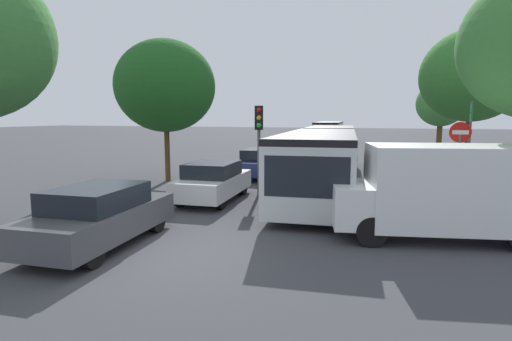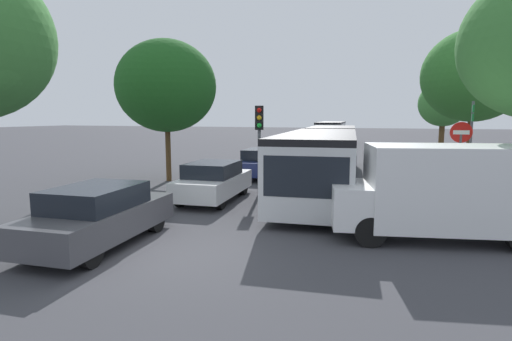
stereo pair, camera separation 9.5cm
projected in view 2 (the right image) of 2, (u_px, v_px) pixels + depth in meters
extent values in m
plane|color=#3D3D42|center=(172.00, 254.00, 8.77)|extent=(200.00, 200.00, 0.00)
cube|color=silver|center=(320.00, 165.00, 14.44)|extent=(3.26, 9.32, 1.97)
cube|color=black|center=(320.00, 155.00, 14.40)|extent=(3.25, 8.96, 0.87)
cube|color=black|center=(320.00, 135.00, 14.30)|extent=(3.26, 9.32, 0.19)
cube|color=silver|center=(332.00, 147.00, 22.79)|extent=(3.00, 6.45, 1.97)
cube|color=black|center=(332.00, 141.00, 22.74)|extent=(3.00, 6.20, 0.87)
cube|color=black|center=(333.00, 128.00, 22.64)|extent=(3.00, 6.45, 0.19)
cylinder|color=black|center=(328.00, 153.00, 19.31)|extent=(1.89, 1.12, 1.81)
cube|color=black|center=(306.00, 177.00, 10.05)|extent=(2.16, 0.29, 1.06)
cylinder|color=black|center=(347.00, 205.00, 11.49)|extent=(0.37, 0.98, 0.96)
cylinder|color=black|center=(277.00, 201.00, 11.97)|extent=(0.37, 0.98, 0.96)
cylinder|color=black|center=(349.00, 176.00, 17.13)|extent=(0.37, 0.98, 0.96)
cylinder|color=black|center=(301.00, 174.00, 17.61)|extent=(0.37, 0.98, 0.96)
cylinder|color=black|center=(350.00, 161.00, 22.65)|extent=(0.37, 0.98, 0.96)
cylinder|color=black|center=(314.00, 160.00, 23.13)|extent=(0.37, 0.98, 0.96)
cube|color=silver|center=(331.00, 133.00, 43.31)|extent=(3.24, 11.39, 1.96)
cube|color=black|center=(331.00, 129.00, 43.26)|extent=(3.22, 10.83, 0.82)
cube|color=black|center=(332.00, 123.00, 43.17)|extent=(3.24, 11.39, 0.20)
cylinder|color=black|center=(325.00, 138.00, 47.24)|extent=(0.36, 1.00, 0.98)
cylinder|color=black|center=(343.00, 138.00, 46.70)|extent=(0.36, 1.00, 0.98)
cylinder|color=black|center=(318.00, 141.00, 40.45)|extent=(0.36, 1.00, 0.98)
cylinder|color=black|center=(339.00, 142.00, 39.91)|extent=(0.36, 1.00, 0.98)
cube|color=#47474C|center=(100.00, 221.00, 9.33)|extent=(1.98, 4.18, 0.66)
cube|color=black|center=(96.00, 197.00, 9.16)|extent=(1.72, 2.23, 0.50)
cylinder|color=black|center=(108.00, 217.00, 10.80)|extent=(0.25, 0.63, 0.62)
cylinder|color=black|center=(156.00, 220.00, 10.43)|extent=(0.25, 0.63, 0.62)
cylinder|color=black|center=(31.00, 247.00, 8.31)|extent=(0.25, 0.63, 0.62)
cylinder|color=black|center=(90.00, 253.00, 7.93)|extent=(0.25, 0.63, 0.62)
cube|color=white|center=(214.00, 185.00, 14.33)|extent=(1.95, 4.10, 0.65)
cube|color=black|center=(213.00, 169.00, 14.16)|extent=(1.69, 2.19, 0.50)
cylinder|color=black|center=(209.00, 185.00, 15.77)|extent=(0.25, 0.62, 0.61)
cylinder|color=black|center=(243.00, 187.00, 15.41)|extent=(0.25, 0.62, 0.61)
cylinder|color=black|center=(180.00, 198.00, 13.32)|extent=(0.25, 0.62, 0.61)
cylinder|color=black|center=(220.00, 200.00, 12.96)|extent=(0.25, 0.62, 0.61)
cube|color=navy|center=(262.00, 165.00, 19.84)|extent=(1.98, 4.16, 0.66)
cube|color=black|center=(262.00, 154.00, 19.67)|extent=(1.71, 2.22, 0.50)
cylinder|color=black|center=(255.00, 167.00, 21.31)|extent=(0.25, 0.63, 0.62)
cylinder|color=black|center=(282.00, 168.00, 20.93)|extent=(0.25, 0.63, 0.62)
cylinder|color=black|center=(241.00, 174.00, 18.82)|extent=(0.25, 0.63, 0.62)
cylinder|color=black|center=(271.00, 175.00, 18.45)|extent=(0.25, 0.63, 0.62)
cube|color=#B21E19|center=(291.00, 155.00, 25.16)|extent=(2.07, 4.36, 0.69)
cube|color=black|center=(291.00, 145.00, 24.98)|extent=(1.80, 2.33, 0.53)
cylinder|color=black|center=(283.00, 157.00, 26.70)|extent=(0.26, 0.66, 0.65)
cylinder|color=black|center=(306.00, 157.00, 26.31)|extent=(0.26, 0.66, 0.65)
cylinder|color=black|center=(274.00, 161.00, 24.09)|extent=(0.26, 0.66, 0.65)
cylinder|color=black|center=(299.00, 162.00, 23.70)|extent=(0.26, 0.66, 0.65)
cube|color=#B7BABF|center=(302.00, 149.00, 30.20)|extent=(2.00, 4.22, 0.67)
cube|color=black|center=(302.00, 141.00, 30.03)|extent=(1.74, 2.25, 0.51)
cylinder|color=black|center=(295.00, 151.00, 31.68)|extent=(0.26, 0.64, 0.63)
cylinder|color=black|center=(314.00, 151.00, 31.31)|extent=(0.26, 0.64, 0.63)
cylinder|color=black|center=(289.00, 153.00, 29.16)|extent=(0.26, 0.64, 0.63)
cylinder|color=black|center=(309.00, 154.00, 28.79)|extent=(0.26, 0.64, 0.63)
cube|color=white|center=(455.00, 187.00, 9.65)|extent=(4.42, 2.79, 2.00)
cube|color=white|center=(349.00, 203.00, 10.02)|extent=(1.26, 2.04, 1.00)
cylinder|color=black|center=(370.00, 232.00, 9.21)|extent=(0.75, 0.38, 0.72)
cylinder|color=black|center=(360.00, 214.00, 10.86)|extent=(0.75, 0.38, 0.72)
cylinder|color=black|center=(489.00, 218.00, 10.46)|extent=(0.75, 0.38, 0.72)
cylinder|color=#56595E|center=(259.00, 151.00, 15.14)|extent=(0.12, 0.12, 3.40)
cube|color=black|center=(259.00, 118.00, 14.97)|extent=(0.38, 0.33, 0.90)
sphere|color=red|center=(259.00, 110.00, 14.78)|extent=(0.18, 0.18, 0.18)
sphere|color=#EAAD14|center=(259.00, 118.00, 14.82)|extent=(0.18, 0.18, 0.18)
sphere|color=green|center=(259.00, 125.00, 14.86)|extent=(0.18, 0.18, 0.18)
cylinder|color=#56595E|center=(459.00, 170.00, 13.61)|extent=(0.08, 0.08, 2.40)
cylinder|color=red|center=(461.00, 132.00, 13.44)|extent=(0.70, 0.03, 0.70)
cube|color=white|center=(461.00, 132.00, 13.42)|extent=(0.50, 0.04, 0.14)
cylinder|color=#56595E|center=(470.00, 147.00, 15.93)|extent=(0.10, 0.10, 3.60)
cube|color=#197A38|center=(473.00, 109.00, 15.73)|extent=(0.25, 1.40, 0.28)
cube|color=#197A38|center=(472.00, 117.00, 15.78)|extent=(0.25, 1.40, 0.28)
cylinder|color=#51381E|center=(168.00, 151.00, 18.58)|extent=(0.24, 0.24, 2.81)
ellipsoid|color=#1E561E|center=(166.00, 86.00, 18.18)|extent=(4.54, 4.54, 4.18)
ellipsoid|color=#3D7F38|center=(166.00, 100.00, 18.07)|extent=(2.72, 2.72, 2.30)
cylinder|color=#51381E|center=(469.00, 143.00, 20.72)|extent=(0.26, 0.26, 3.31)
ellipsoid|color=#33752D|center=(474.00, 75.00, 20.26)|extent=(5.12, 5.12, 4.68)
ellipsoid|color=#1E561E|center=(465.00, 90.00, 20.48)|extent=(3.07, 3.07, 2.58)
cylinder|color=#51381E|center=(441.00, 138.00, 30.51)|extent=(0.40, 0.40, 2.68)
ellipsoid|color=#3D7F38|center=(443.00, 103.00, 30.16)|extent=(3.65, 3.65, 3.47)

